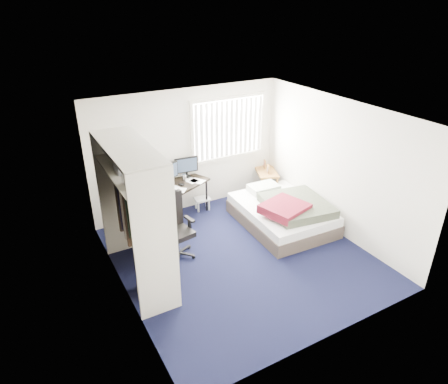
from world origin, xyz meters
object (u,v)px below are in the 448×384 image
office_chair (175,232)px  nightstand (266,173)px  bed (284,212)px  desk (171,185)px

office_chair → nightstand: bearing=24.4°
office_chair → bed: bearing=-2.9°
desk → bed: bearing=-34.7°
nightstand → bed: bearing=-110.1°
office_chair → nightstand: (2.69, 1.22, 0.06)m
desk → office_chair: 1.24m
office_chair → bed: office_chair is taller
nightstand → bed: 1.44m
desk → nightstand: (2.28, 0.09, -0.26)m
office_chair → nightstand: 2.96m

